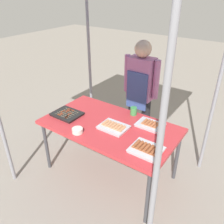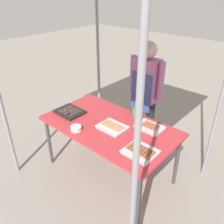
{
  "view_description": "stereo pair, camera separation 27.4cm",
  "coord_description": "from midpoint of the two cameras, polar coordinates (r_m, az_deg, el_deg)",
  "views": [
    {
      "loc": [
        1.37,
        -1.92,
        2.24
      ],
      "look_at": [
        0.0,
        0.05,
        0.9
      ],
      "focal_mm": 37.61,
      "sensor_mm": 36.0,
      "label": 1
    },
    {
      "loc": [
        1.59,
        -1.75,
        2.24
      ],
      "look_at": [
        0.0,
        0.05,
        0.9
      ],
      "focal_mm": 37.61,
      "sensor_mm": 36.0,
      "label": 2
    }
  ],
  "objects": [
    {
      "name": "tray_grilled_sausages",
      "position": [
        2.7,
        -2.54,
        -3.72
      ],
      "size": [
        0.32,
        0.25,
        0.06
      ],
      "color": "silver",
      "rests_on": "stall_table"
    },
    {
      "name": "ground_plane",
      "position": [
        3.25,
        -3.02,
        -14.44
      ],
      "size": [
        18.0,
        18.0,
        0.0
      ],
      "primitive_type": "plane",
      "color": "gray"
    },
    {
      "name": "drink_cup_near_edge",
      "position": [
        2.97,
        2.63,
        0.15
      ],
      "size": [
        0.08,
        0.08,
        0.1
      ],
      "primitive_type": "cylinder",
      "color": "#3F994C",
      "rests_on": "stall_table"
    },
    {
      "name": "vendor_woman",
      "position": [
        3.23,
        4.49,
        5.59
      ],
      "size": [
        0.52,
        0.23,
        1.61
      ],
      "rotation": [
        0.0,
        0.0,
        3.14
      ],
      "color": "black",
      "rests_on": "ground"
    },
    {
      "name": "tray_spring_rolls",
      "position": [
        2.76,
        6.47,
        -3.18
      ],
      "size": [
        0.31,
        0.23,
        0.05
      ],
      "color": "silver",
      "rests_on": "stall_table"
    },
    {
      "name": "stall_table",
      "position": [
        2.82,
        -3.38,
        -4.09
      ],
      "size": [
        1.6,
        0.9,
        0.75
      ],
      "color": "#C63338",
      "rests_on": "ground"
    },
    {
      "name": "condiment_bowl",
      "position": [
        2.68,
        -11.33,
        -4.53
      ],
      "size": [
        0.12,
        0.12,
        0.06
      ],
      "primitive_type": "cylinder",
      "color": "silver",
      "rests_on": "stall_table"
    },
    {
      "name": "tray_pork_links",
      "position": [
        2.37,
        5.05,
        -9.13
      ],
      "size": [
        0.31,
        0.27,
        0.06
      ],
      "color": "silver",
      "rests_on": "stall_table"
    },
    {
      "name": "tray_meat_skewers",
      "position": [
        3.05,
        -13.45,
        -0.58
      ],
      "size": [
        0.35,
        0.28,
        0.04
      ],
      "color": "black",
      "rests_on": "stall_table"
    }
  ]
}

